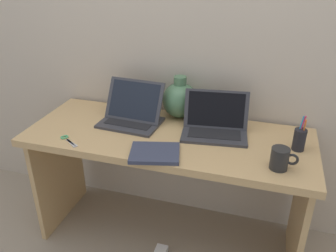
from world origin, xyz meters
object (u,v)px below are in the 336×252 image
(laptop_left, at_px, (132,112))
(green_vase, at_px, (180,100))
(pen_cup, at_px, (299,139))
(laptop_right, at_px, (215,123))
(coffee_mug, at_px, (280,159))
(notebook_stack, at_px, (155,153))
(power_brick, at_px, (161,250))
(scissors, at_px, (67,139))

(laptop_left, relative_size, green_vase, 1.41)
(green_vase, distance_m, pen_cup, 0.70)
(laptop_left, relative_size, laptop_right, 0.94)
(laptop_left, height_order, coffee_mug, laptop_left)
(pen_cup, bearing_deg, laptop_right, 171.63)
(laptop_left, distance_m, laptop_right, 0.48)
(laptop_left, relative_size, pen_cup, 1.94)
(notebook_stack, bearing_deg, power_brick, 91.62)
(coffee_mug, bearing_deg, notebook_stack, -174.95)
(laptop_left, height_order, green_vase, green_vase)
(notebook_stack, bearing_deg, scissors, 178.98)
(scissors, bearing_deg, coffee_mug, 2.26)
(notebook_stack, relative_size, pen_cup, 1.32)
(green_vase, bearing_deg, laptop_left, -147.59)
(green_vase, relative_size, notebook_stack, 1.05)
(laptop_right, distance_m, notebook_stack, 0.40)
(notebook_stack, relative_size, power_brick, 3.42)
(laptop_right, distance_m, power_brick, 0.85)
(laptop_right, xyz_separation_m, scissors, (-0.73, -0.31, -0.05))
(notebook_stack, bearing_deg, green_vase, 90.25)
(laptop_left, height_order, scissors, laptop_left)
(pen_cup, bearing_deg, coffee_mug, -113.27)
(green_vase, bearing_deg, pen_cup, -17.32)
(green_vase, height_order, scissors, green_vase)
(pen_cup, height_order, scissors, pen_cup)
(green_vase, distance_m, coffee_mug, 0.72)
(scissors, bearing_deg, notebook_stack, -1.02)
(laptop_left, xyz_separation_m, power_brick, (0.24, -0.23, -0.78))
(notebook_stack, bearing_deg, laptop_left, 128.05)
(notebook_stack, bearing_deg, laptop_right, 53.45)
(coffee_mug, relative_size, scissors, 0.92)
(scissors, distance_m, power_brick, 0.88)
(pen_cup, relative_size, scissors, 1.35)
(laptop_left, distance_m, pen_cup, 0.91)
(pen_cup, bearing_deg, scissors, -168.04)
(notebook_stack, height_order, coffee_mug, coffee_mug)
(pen_cup, height_order, power_brick, pen_cup)
(laptop_right, bearing_deg, laptop_left, -179.06)
(laptop_left, height_order, power_brick, laptop_left)
(green_vase, relative_size, coffee_mug, 2.02)
(green_vase, bearing_deg, scissors, -137.30)
(laptop_right, xyz_separation_m, power_brick, (-0.24, -0.24, -0.78))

